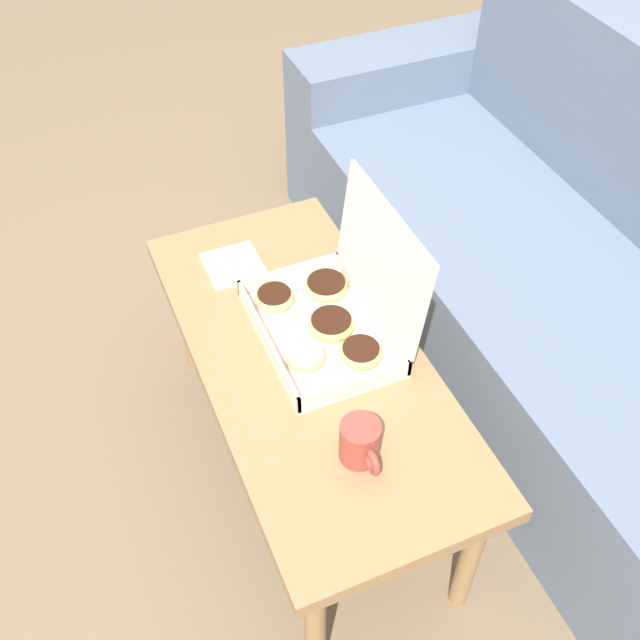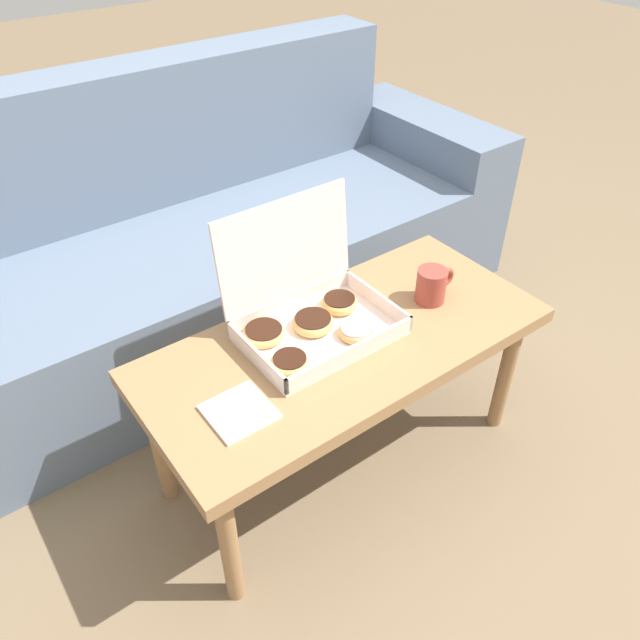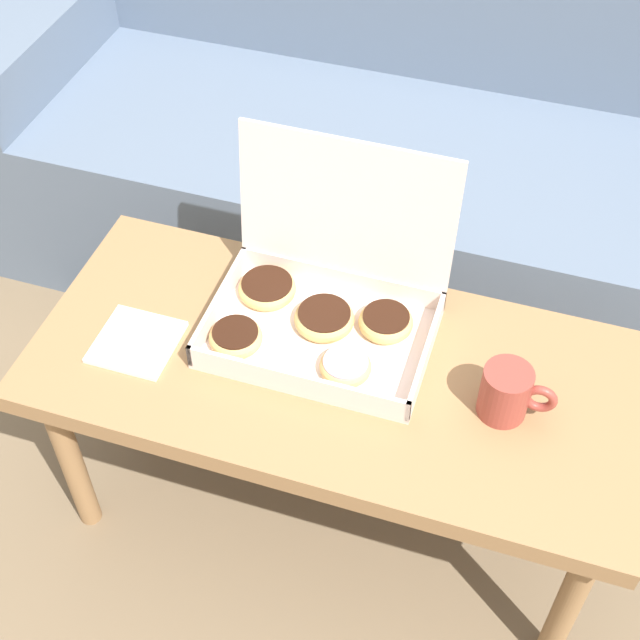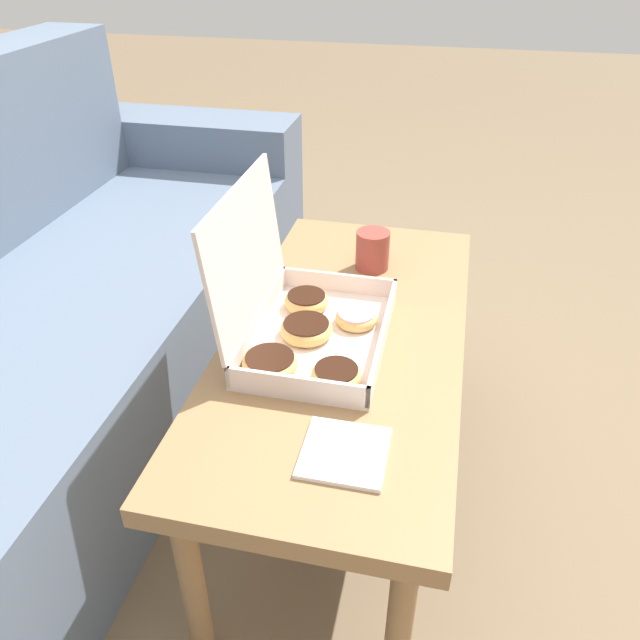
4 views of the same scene
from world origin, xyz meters
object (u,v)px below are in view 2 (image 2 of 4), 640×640
object	(u,v)px
couch	(199,250)
coffee_table	(345,353)
pastry_box	(308,313)
coffee_mug	(432,285)

from	to	relation	value
couch	coffee_table	xyz separation A→B (m)	(0.00, -0.82, 0.10)
couch	pastry_box	world-z (taller)	couch
coffee_table	coffee_mug	bearing A→B (deg)	-1.74
pastry_box	couch	bearing A→B (deg)	85.75
coffee_table	coffee_mug	size ratio (longest dim) A/B	8.53
coffee_mug	couch	bearing A→B (deg)	109.35
couch	coffee_table	bearing A→B (deg)	-90.00
coffee_mug	pastry_box	bearing A→B (deg)	165.03
coffee_table	pastry_box	xyz separation A→B (m)	(-0.05, 0.08, 0.10)
coffee_table	couch	bearing A→B (deg)	90.00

